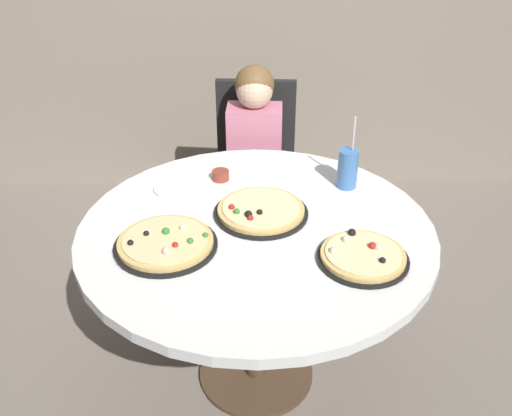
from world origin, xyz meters
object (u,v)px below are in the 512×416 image
(pizza_veggie, at_px, (363,256))
(pizza_cheese, at_px, (261,211))
(pizza_pepperoni, at_px, (166,243))
(plate_small, at_px, (176,188))
(dining_table, at_px, (256,248))
(diner_child, at_px, (254,190))
(soda_cup, at_px, (348,168))
(chair_wooden, at_px, (255,165))
(sauce_bowl, at_px, (221,175))

(pizza_veggie, relative_size, pizza_cheese, 0.87)
(pizza_veggie, bearing_deg, pizza_cheese, 139.03)
(pizza_pepperoni, xyz_separation_m, plate_small, (-0.01, 0.40, -0.01))
(dining_table, xyz_separation_m, pizza_pepperoni, (-0.31, -0.12, 0.11))
(pizza_veggie, xyz_separation_m, pizza_cheese, (-0.33, 0.29, -0.00))
(diner_child, bearing_deg, dining_table, -89.72)
(plate_small, bearing_deg, pizza_pepperoni, -88.71)
(pizza_veggie, height_order, pizza_cheese, same)
(pizza_pepperoni, height_order, plate_small, pizza_pepperoni)
(dining_table, xyz_separation_m, plate_small, (-0.32, 0.28, 0.10))
(pizza_veggie, relative_size, plate_small, 1.70)
(pizza_cheese, relative_size, pizza_pepperoni, 0.99)
(pizza_veggie, bearing_deg, dining_table, 149.87)
(plate_small, bearing_deg, soda_cup, 1.22)
(chair_wooden, height_order, sauce_bowl, chair_wooden)
(soda_cup, bearing_deg, pizza_pepperoni, -148.23)
(pizza_cheese, bearing_deg, sauce_bowl, 120.32)
(plate_small, bearing_deg, sauce_bowl, 23.73)
(dining_table, relative_size, pizza_cheese, 3.66)
(pizza_cheese, height_order, sauce_bowl, pizza_cheese)
(pizza_veggie, height_order, sauce_bowl, pizza_veggie)
(soda_cup, bearing_deg, dining_table, -140.98)
(diner_child, relative_size, sauce_bowl, 15.46)
(sauce_bowl, bearing_deg, soda_cup, -7.00)
(chair_wooden, height_order, pizza_cheese, chair_wooden)
(sauce_bowl, bearing_deg, plate_small, -156.27)
(chair_wooden, height_order, plate_small, chair_wooden)
(soda_cup, bearing_deg, pizza_veggie, -91.96)
(pizza_pepperoni, relative_size, plate_small, 1.97)
(sauce_bowl, relative_size, plate_small, 0.39)
(pizza_veggie, xyz_separation_m, sauce_bowl, (-0.49, 0.56, 0.00))
(diner_child, relative_size, soda_cup, 3.52)
(diner_child, xyz_separation_m, pizza_veggie, (0.35, -0.94, 0.28))
(pizza_cheese, bearing_deg, pizza_pepperoni, -147.75)
(sauce_bowl, bearing_deg, pizza_veggie, -48.82)
(chair_wooden, xyz_separation_m, diner_child, (-0.01, -0.18, -0.05))
(chair_wooden, xyz_separation_m, pizza_veggie, (0.35, -1.12, 0.24))
(diner_child, distance_m, pizza_pepperoni, 0.95)
(pizza_cheese, bearing_deg, dining_table, -101.88)
(diner_child, bearing_deg, plate_small, -124.71)
(chair_wooden, xyz_separation_m, plate_small, (-0.32, -0.64, 0.22))
(dining_table, relative_size, plate_small, 7.15)
(diner_child, bearing_deg, pizza_pepperoni, -109.60)
(pizza_cheese, relative_size, sauce_bowl, 5.03)
(soda_cup, bearing_deg, sauce_bowl, 173.00)
(pizza_cheese, bearing_deg, plate_small, 149.57)
(chair_wooden, distance_m, pizza_veggie, 1.20)
(chair_wooden, height_order, soda_cup, soda_cup)
(chair_wooden, xyz_separation_m, soda_cup, (0.36, -0.62, 0.30))
(soda_cup, bearing_deg, diner_child, 130.10)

